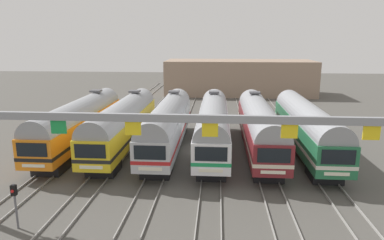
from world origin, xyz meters
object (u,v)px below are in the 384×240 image
at_px(commuter_train_orange, 80,121).
at_px(commuter_train_green, 306,125).
at_px(catenary_gantry, 171,133).
at_px(yard_signal_mast, 15,198).
at_px(commuter_train_white, 213,124).
at_px(commuter_train_maroon, 259,125).
at_px(commuter_train_stainless, 168,123).
at_px(commuter_train_yellow, 123,122).

distance_m(commuter_train_orange, commuter_train_green, 21.64).
height_order(catenary_gantry, yard_signal_mast, catenary_gantry).
bearing_deg(catenary_gantry, commuter_train_white, 80.89).
bearing_deg(commuter_train_maroon, commuter_train_stainless, 180.00).
bearing_deg(commuter_train_orange, commuter_train_stainless, 0.00).
bearing_deg(commuter_train_yellow, commuter_train_stainless, 0.00).
height_order(commuter_train_stainless, yard_signal_mast, commuter_train_stainless).
height_order(commuter_train_orange, commuter_train_green, commuter_train_orange).
bearing_deg(yard_signal_mast, commuter_train_maroon, 44.78).
bearing_deg(commuter_train_stainless, commuter_train_white, 0.00).
xyz_separation_m(commuter_train_yellow, yard_signal_mast, (-2.16, -15.03, -0.80)).
relative_size(commuter_train_orange, commuter_train_stainless, 1.00).
distance_m(commuter_train_stainless, commuter_train_green, 12.98).
relative_size(commuter_train_white, commuter_train_green, 1.00).
relative_size(commuter_train_maroon, catenary_gantry, 0.67).
relative_size(commuter_train_green, yard_signal_mast, 6.71).
height_order(commuter_train_green, catenary_gantry, catenary_gantry).
bearing_deg(commuter_train_orange, commuter_train_maroon, 0.00).
bearing_deg(commuter_train_maroon, commuter_train_green, -0.06).
bearing_deg(commuter_train_yellow, yard_signal_mast, -98.19).
distance_m(commuter_train_maroon, commuter_train_green, 4.33).
height_order(commuter_train_yellow, commuter_train_maroon, same).
relative_size(commuter_train_stainless, yard_signal_mast, 6.71).
distance_m(commuter_train_yellow, commuter_train_maroon, 12.98).
xyz_separation_m(commuter_train_yellow, commuter_train_stainless, (4.33, 0.00, 0.00)).
bearing_deg(commuter_train_stainless, catenary_gantry, -80.89).
xyz_separation_m(commuter_train_maroon, catenary_gantry, (-6.49, -13.50, 2.69)).
bearing_deg(commuter_train_green, commuter_train_yellow, 179.99).
height_order(commuter_train_yellow, commuter_train_green, commuter_train_yellow).
height_order(commuter_train_white, catenary_gantry, catenary_gantry).
bearing_deg(commuter_train_white, yard_signal_mast, -125.74).
bearing_deg(catenary_gantry, commuter_train_orange, 128.71).
height_order(commuter_train_orange, commuter_train_maroon, same).
xyz_separation_m(commuter_train_stainless, commuter_train_green, (12.98, -0.00, -0.00)).
bearing_deg(commuter_train_white, commuter_train_yellow, 180.00).
bearing_deg(commuter_train_stainless, commuter_train_orange, 180.00).
height_order(commuter_train_yellow, catenary_gantry, catenary_gantry).
relative_size(commuter_train_yellow, commuter_train_white, 1.00).
bearing_deg(commuter_train_yellow, commuter_train_maroon, 0.00).
xyz_separation_m(commuter_train_orange, commuter_train_yellow, (4.33, 0.00, 0.00)).
distance_m(commuter_train_maroon, catenary_gantry, 15.22).
bearing_deg(commuter_train_yellow, commuter_train_orange, 180.00).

